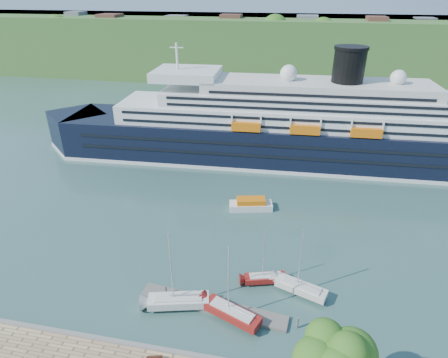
% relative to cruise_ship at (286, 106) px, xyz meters
% --- Properties ---
extents(far_hillside, '(400.00, 50.00, 24.00)m').
position_rel_cruise_ship_xyz_m(far_hillside, '(-6.64, 90.90, -0.52)').
color(far_hillside, '#315E25').
rests_on(far_hillside, ground).
extents(quay_coping, '(220.00, 0.50, 0.30)m').
position_rel_cruise_ship_xyz_m(quay_coping, '(-6.64, -54.30, -11.37)').
color(quay_coping, slate).
rests_on(quay_coping, promenade).
extents(cruise_ship, '(112.17, 21.26, 25.05)m').
position_rel_cruise_ship_xyz_m(cruise_ship, '(0.00, 0.00, 0.00)').
color(cruise_ship, black).
rests_on(cruise_ship, ground).
extents(park_bench, '(1.78, 1.09, 1.06)m').
position_rel_cruise_ship_xyz_m(park_bench, '(-9.80, -55.63, -10.99)').
color(park_bench, '#462114').
rests_on(park_bench, promenade).
extents(floating_pontoon, '(18.87, 4.43, 0.42)m').
position_rel_cruise_ship_xyz_m(floating_pontoon, '(-5.85, -46.49, -12.32)').
color(floating_pontoon, slate).
rests_on(floating_pontoon, ground).
extents(sailboat_white_near, '(8.53, 4.24, 10.62)m').
position_rel_cruise_ship_xyz_m(sailboat_white_near, '(-9.89, -47.27, -7.21)').
color(sailboat_white_near, silver).
rests_on(sailboat_white_near, ground).
extents(sailboat_red, '(8.06, 4.94, 10.10)m').
position_rel_cruise_ship_xyz_m(sailboat_red, '(-3.11, -47.88, -7.47)').
color(sailboat_red, maroon).
rests_on(sailboat_red, ground).
extents(sailboat_white_far, '(7.52, 4.35, 9.38)m').
position_rel_cruise_ship_xyz_m(sailboat_white_far, '(4.81, -42.02, -7.83)').
color(sailboat_white_far, silver).
rests_on(sailboat_white_far, ground).
extents(tender_launch, '(7.99, 4.25, 2.10)m').
position_rel_cruise_ship_xyz_m(tender_launch, '(-4.22, -22.70, -11.47)').
color(tender_launch, orange).
rests_on(tender_launch, ground).
extents(sailboat_extra, '(6.37, 3.34, 7.93)m').
position_rel_cruise_ship_xyz_m(sailboat_extra, '(0.14, -40.88, -8.56)').
color(sailboat_extra, maroon).
rests_on(sailboat_extra, ground).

